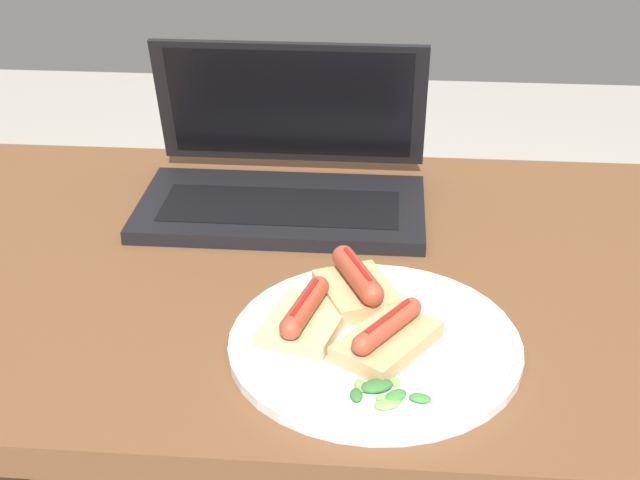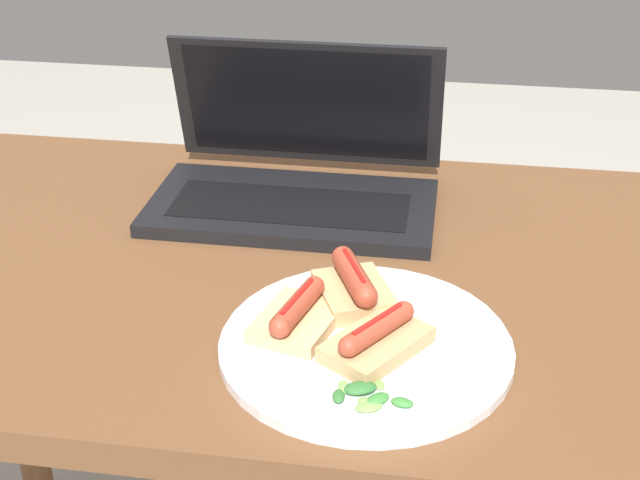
% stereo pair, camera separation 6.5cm
% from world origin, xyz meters
% --- Properties ---
extents(desk, '(1.30, 0.68, 0.74)m').
position_xyz_m(desk, '(0.00, 0.00, 0.64)').
color(desk, brown).
rests_on(desk, ground_plane).
extents(laptop, '(0.38, 0.25, 0.20)m').
position_xyz_m(laptop, '(-0.05, 0.16, 0.77)').
color(laptop, black).
rests_on(laptop, desk).
extents(plate, '(0.30, 0.30, 0.02)m').
position_xyz_m(plate, '(0.08, -0.17, 0.74)').
color(plate, silver).
rests_on(plate, desk).
extents(sausage_toast_left, '(0.11, 0.13, 0.04)m').
position_xyz_m(sausage_toast_left, '(0.09, -0.18, 0.76)').
color(sausage_toast_left, tan).
rests_on(sausage_toast_left, plate).
extents(sausage_toast_middle, '(0.10, 0.11, 0.05)m').
position_xyz_m(sausage_toast_middle, '(0.06, -0.09, 0.77)').
color(sausage_toast_middle, tan).
rests_on(sausage_toast_middle, plate).
extents(sausage_toast_right, '(0.10, 0.11, 0.04)m').
position_xyz_m(sausage_toast_right, '(0.01, -0.15, 0.76)').
color(sausage_toast_right, tan).
rests_on(sausage_toast_right, plate).
extents(salad_pile, '(0.08, 0.06, 0.01)m').
position_xyz_m(salad_pile, '(0.09, -0.26, 0.75)').
color(salad_pile, '#709E4C').
rests_on(salad_pile, plate).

